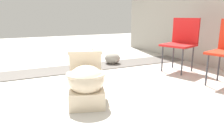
% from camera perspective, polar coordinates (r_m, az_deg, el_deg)
% --- Properties ---
extents(ground_plane, '(14.00, 14.00, 0.00)m').
position_cam_1_polar(ground_plane, '(2.49, -10.63, -6.83)').
color(ground_plane, '#B7B2A8').
extents(gravel_strip, '(0.56, 8.00, 0.01)m').
position_cam_1_polar(gravel_strip, '(3.73, -8.28, 0.51)').
color(gravel_strip, '#605B56').
rests_on(gravel_strip, ground).
extents(toilet, '(0.71, 0.55, 0.52)m').
position_cam_1_polar(toilet, '(2.28, -6.78, -2.77)').
color(toilet, beige).
rests_on(toilet, ground).
extents(folding_chair_left, '(0.56, 0.56, 0.83)m').
position_cam_1_polar(folding_chair_left, '(3.66, 17.80, 7.76)').
color(folding_chair_left, red).
rests_on(folding_chair_left, ground).
extents(boulder_near, '(0.37, 0.36, 0.21)m').
position_cam_1_polar(boulder_near, '(4.01, 0.10, 3.08)').
color(boulder_near, gray).
rests_on(boulder_near, ground).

